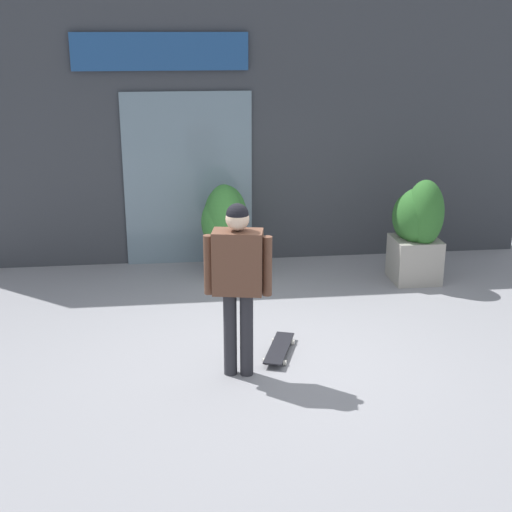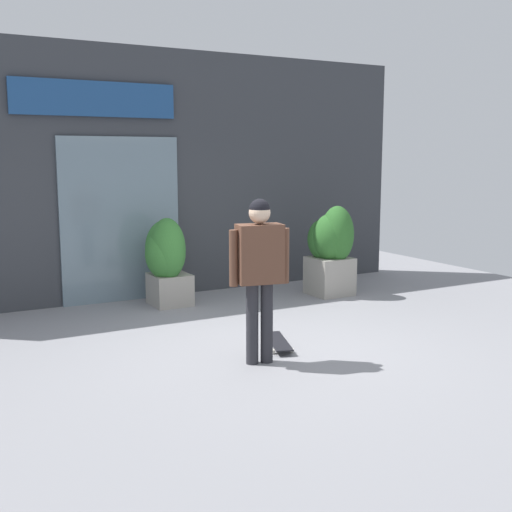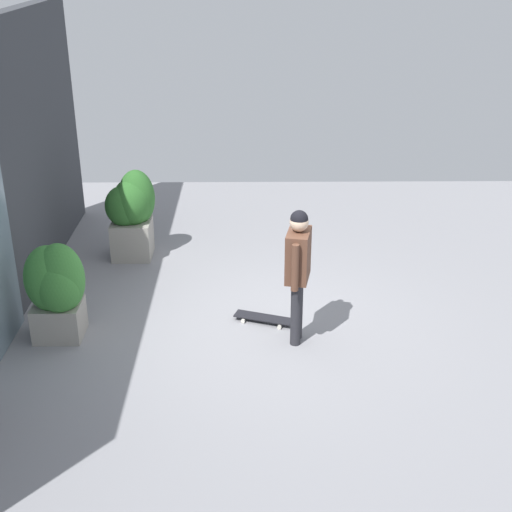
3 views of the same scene
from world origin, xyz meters
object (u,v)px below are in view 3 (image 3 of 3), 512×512
skateboarder (298,263)px  skateboard (264,318)px  planter_box_left (56,286)px  planter_box_right (132,211)px

skateboarder → skateboard: skateboarder is taller
planter_box_left → planter_box_right: planter_box_right is taller
skateboarder → planter_box_left: bearing=9.1°
skateboarder → planter_box_left: size_ratio=1.35×
skateboard → planter_box_left: bearing=27.3°
skateboard → planter_box_right: bearing=-27.8°
planter_box_left → planter_box_right: bearing=-12.3°
skateboard → planter_box_right: size_ratio=0.57×
skateboarder → skateboard: (0.47, 0.40, -1.01)m
skateboarder → planter_box_right: size_ratio=1.24×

